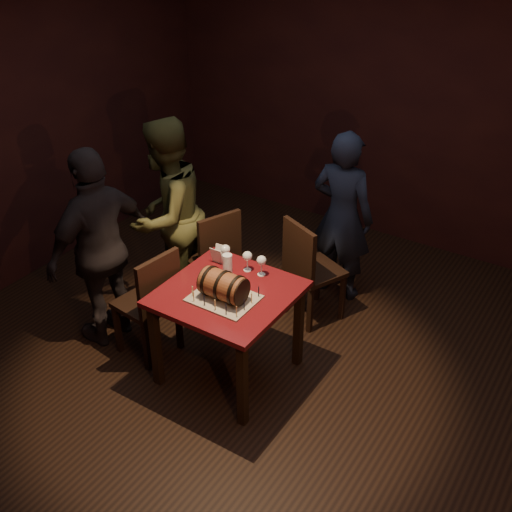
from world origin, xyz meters
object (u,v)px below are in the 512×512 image
object	(u,v)px
wine_glass_mid	(247,257)
chair_back	(308,266)
chair_left_front	(152,299)
pub_table	(228,304)
person_left_rear	(167,215)
person_back	(342,216)
pint_of_ale	(227,264)
person_left_front	(101,248)
chair_left_rear	(214,254)
wine_glass_right	(261,261)
wine_glass_left	(225,250)
barrel_cake	(223,286)

from	to	relation	value
wine_glass_mid	chair_back	bearing A→B (deg)	73.42
chair_left_front	pub_table	bearing A→B (deg)	11.94
person_left_rear	person_back	bearing A→B (deg)	123.96
wine_glass_mid	pint_of_ale	distance (m)	0.16
person_left_front	chair_left_rear	bearing A→B (deg)	155.73
person_back	person_left_rear	bearing A→B (deg)	37.08
pub_table	wine_glass_right	world-z (taller)	wine_glass_right
wine_glass_left	wine_glass_right	world-z (taller)	same
barrel_cake	person_left_rear	world-z (taller)	person_left_rear
wine_glass_mid	pint_of_ale	xyz separation A→B (m)	(-0.11, -0.10, -0.04)
pint_of_ale	person_left_front	xyz separation A→B (m)	(-0.95, -0.34, -0.00)
pub_table	chair_left_front	distance (m)	0.64
pint_of_ale	chair_back	size ratio (longest dim) A/B	0.16
person_left_rear	person_left_front	size ratio (longest dim) A/B	1.02
wine_glass_right	chair_left_rear	distance (m)	0.86
pub_table	person_back	bearing A→B (deg)	82.61
chair_left_rear	pub_table	bearing A→B (deg)	-47.41
barrel_cake	wine_glass_left	bearing A→B (deg)	123.57
wine_glass_left	wine_glass_right	xyz separation A→B (m)	(0.31, 0.01, 0.00)
pub_table	chair_back	xyz separation A→B (m)	(0.15, 0.93, -0.12)
chair_left_rear	person_left_front	size ratio (longest dim) A/B	0.57
wine_glass_right	pint_of_ale	bearing A→B (deg)	-155.32
wine_glass_right	person_left_rear	world-z (taller)	person_left_rear
chair_left_rear	person_left_front	world-z (taller)	person_left_front
person_left_front	pub_table	bearing A→B (deg)	103.63
chair_left_rear	chair_left_front	size ratio (longest dim) A/B	1.00
chair_back	wine_glass_left	bearing A→B (deg)	-120.87
chair_back	chair_left_rear	world-z (taller)	same
wine_glass_right	person_back	size ratio (longest dim) A/B	0.10
pint_of_ale	chair_left_rear	bearing A→B (deg)	135.67
pub_table	person_left_rear	world-z (taller)	person_left_rear
pub_table	person_left_front	xyz separation A→B (m)	(-1.09, -0.13, 0.18)
pub_table	chair_left_front	bearing A→B (deg)	-168.06
chair_back	person_back	bearing A→B (deg)	85.86
chair_left_front	person_left_rear	world-z (taller)	person_left_rear
pub_table	person_left_rear	bearing A→B (deg)	151.57
chair_back	person_left_front	bearing A→B (deg)	-139.43
chair_left_rear	person_back	world-z (taller)	person_back
chair_back	chair_left_rear	size ratio (longest dim) A/B	1.00
person_left_rear	person_left_front	bearing A→B (deg)	-10.74
chair_left_rear	pint_of_ale	bearing A→B (deg)	-44.33
barrel_cake	person_left_rear	bearing A→B (deg)	148.55
wine_glass_left	wine_glass_mid	size ratio (longest dim) A/B	1.00
pub_table	person_left_front	distance (m)	1.11
pint_of_ale	chair_left_front	xyz separation A→B (m)	(-0.47, -0.34, -0.30)
wine_glass_right	pub_table	bearing A→B (deg)	-105.43
pub_table	wine_glass_mid	size ratio (longest dim) A/B	5.59
wine_glass_left	wine_glass_right	size ratio (longest dim) A/B	1.00
wine_glass_left	person_back	world-z (taller)	person_back
pint_of_ale	person_left_rear	size ratio (longest dim) A/B	0.09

